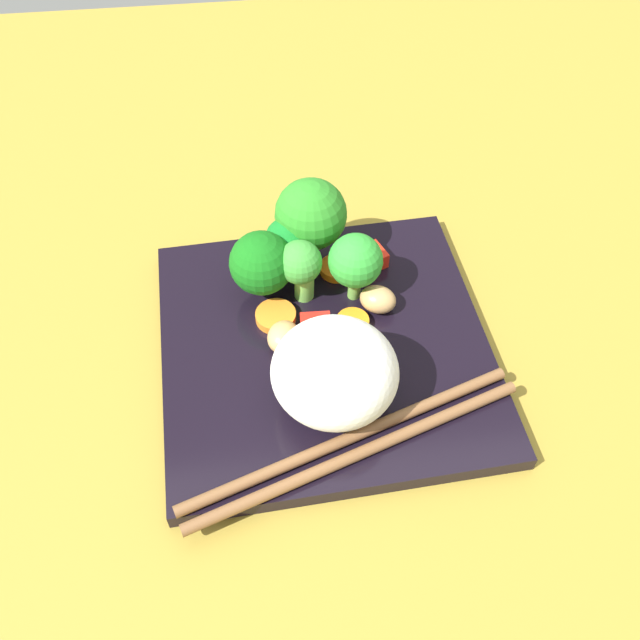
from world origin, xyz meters
TOP-DOWN VIEW (x-y plane):
  - ground_plane at (0.00, 0.00)cm, footprint 110.00×110.00cm
  - square_plate at (0.00, 0.00)cm, footprint 24.36×24.36cm
  - rice_mound at (0.29, 5.05)cm, footprint 9.95×9.71cm
  - broccoli_floret_0 at (3.99, -5.19)cm, footprint 4.73×4.73cm
  - broccoli_floret_1 at (-2.74, -4.26)cm, footprint 4.01×4.01cm
  - broccoli_floret_2 at (1.21, -4.55)cm, footprint 3.25×3.25cm
  - broccoli_floret_3 at (1.79, -7.36)cm, footprint 3.84×3.84cm
  - broccoli_floret_4 at (-0.01, -8.65)cm, footprint 5.46×5.46cm
  - carrot_slice_0 at (-2.21, -1.27)cm, footprint 2.85×2.85cm
  - carrot_slice_1 at (3.31, -2.50)cm, footprint 4.14×4.14cm
  - carrot_slice_2 at (-1.78, -6.80)cm, footprint 3.73×3.73cm
  - carrot_slice_3 at (-1.27, 0.50)cm, footprint 3.64×3.64cm
  - pepper_chunk_0 at (0.56, -0.63)cm, footprint 2.25×2.33cm
  - pepper_chunk_1 at (-4.41, -7.28)cm, footprint 2.96×2.81cm
  - chicken_piece_0 at (2.91, -0.35)cm, footprint 3.05×3.27cm
  - chicken_piece_1 at (-4.28, -2.70)cm, footprint 3.45×3.23cm
  - chopstick_pair at (-0.81, 8.81)cm, footprint 22.78×9.46cm

SIDE VIEW (x-z plane):
  - ground_plane at x=0.00cm, z-range -2.00..0.00cm
  - square_plate at x=0.00cm, z-range 0.00..1.23cm
  - carrot_slice_0 at x=-2.21cm, z-range 1.23..1.87cm
  - carrot_slice_2 at x=-1.78cm, z-range 1.23..1.88cm
  - carrot_slice_1 at x=3.31cm, z-range 1.23..1.90cm
  - carrot_slice_3 at x=-1.27cm, z-range 1.23..2.00cm
  - chopstick_pair at x=-0.81cm, z-range 1.23..2.02cm
  - pepper_chunk_1 at x=-4.41cm, z-range 1.23..2.57cm
  - pepper_chunk_0 at x=0.56cm, z-range 1.23..2.60cm
  - chicken_piece_0 at x=2.91cm, z-range 1.23..3.16cm
  - chicken_piece_1 at x=-4.28cm, z-range 1.23..3.16cm
  - broccoli_floret_3 at x=1.79cm, z-range 1.60..6.66cm
  - broccoli_floret_0 at x=3.99cm, z-range 1.62..7.28cm
  - rice_mound at x=0.29cm, z-range 1.23..7.81cm
  - broccoli_floret_2 at x=1.21cm, z-range 1.90..7.20cm
  - broccoli_floret_1 at x=-2.74cm, z-range 1.96..7.60cm
  - broccoli_floret_4 at x=-0.01cm, z-range 2.00..9.25cm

